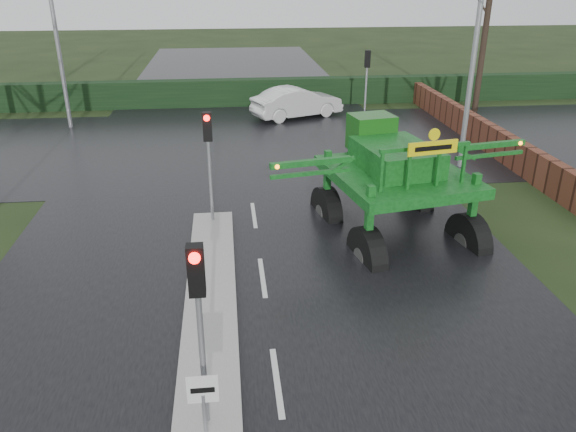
{
  "coord_description": "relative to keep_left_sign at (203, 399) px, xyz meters",
  "views": [
    {
      "loc": [
        -0.74,
        -8.53,
        7.28
      ],
      "look_at": [
        0.59,
        3.35,
        2.0
      ],
      "focal_mm": 35.0,
      "sensor_mm": 36.0,
      "label": 1
    }
  ],
  "objects": [
    {
      "name": "ground",
      "position": [
        1.3,
        1.5,
        -1.06
      ],
      "size": [
        140.0,
        140.0,
        0.0
      ],
      "primitive_type": "plane",
      "color": "black",
      "rests_on": "ground"
    },
    {
      "name": "road_main",
      "position": [
        1.3,
        11.5,
        -1.05
      ],
      "size": [
        14.0,
        80.0,
        0.02
      ],
      "primitive_type": "cube",
      "color": "black",
      "rests_on": "ground"
    },
    {
      "name": "road_cross",
      "position": [
        1.3,
        17.5,
        -1.05
      ],
      "size": [
        80.0,
        12.0,
        0.02
      ],
      "primitive_type": "cube",
      "color": "black",
      "rests_on": "ground"
    },
    {
      "name": "median_island",
      "position": [
        0.0,
        4.5,
        -0.97
      ],
      "size": [
        1.2,
        10.0,
        0.16
      ],
      "primitive_type": "cube",
      "color": "gray",
      "rests_on": "ground"
    },
    {
      "name": "hedge_row",
      "position": [
        1.3,
        25.5,
        -0.31
      ],
      "size": [
        44.0,
        0.9,
        1.5
      ],
      "primitive_type": "cube",
      "color": "black",
      "rests_on": "ground"
    },
    {
      "name": "brick_wall",
      "position": [
        11.8,
        17.5,
        -0.46
      ],
      "size": [
        0.4,
        20.0,
        1.2
      ],
      "primitive_type": "cube",
      "color": "#592D1E",
      "rests_on": "ground"
    },
    {
      "name": "keep_left_sign",
      "position": [
        0.0,
        0.0,
        0.0
      ],
      "size": [
        0.5,
        0.07,
        1.35
      ],
      "color": "gray",
      "rests_on": "ground"
    },
    {
      "name": "traffic_signal_near",
      "position": [
        0.0,
        0.49,
        1.53
      ],
      "size": [
        0.26,
        0.33,
        3.52
      ],
      "color": "gray",
      "rests_on": "ground"
    },
    {
      "name": "traffic_signal_mid",
      "position": [
        0.0,
        8.99,
        1.53
      ],
      "size": [
        0.26,
        0.33,
        3.52
      ],
      "color": "gray",
      "rests_on": "ground"
    },
    {
      "name": "traffic_signal_far",
      "position": [
        7.8,
        21.51,
        1.53
      ],
      "size": [
        0.26,
        0.33,
        3.52
      ],
      "rotation": [
        0.0,
        0.0,
        3.14
      ],
      "color": "gray",
      "rests_on": "ground"
    },
    {
      "name": "street_light_right",
      "position": [
        9.49,
        13.5,
        4.93
      ],
      "size": [
        3.85,
        0.3,
        10.0
      ],
      "color": "gray",
      "rests_on": "ground"
    },
    {
      "name": "crop_sprayer",
      "position": [
        4.19,
        6.49,
        1.05
      ],
      "size": [
        7.86,
        5.54,
        4.45
      ],
      "rotation": [
        0.0,
        0.0,
        0.18
      ],
      "color": "black",
      "rests_on": "ground"
    },
    {
      "name": "white_sedan",
      "position": [
        4.31,
        22.27,
        -1.06
      ],
      "size": [
        5.09,
        3.37,
        1.59
      ],
      "primitive_type": "imported",
      "rotation": [
        0.0,
        0.0,
        1.96
      ],
      "color": "silver",
      "rests_on": "ground"
    }
  ]
}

